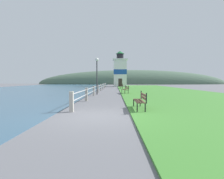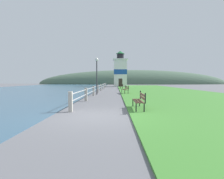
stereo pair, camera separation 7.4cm
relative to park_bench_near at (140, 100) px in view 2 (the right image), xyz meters
name	(u,v)px [view 2 (the right image)]	position (x,y,z in m)	size (l,w,h in m)	color
ground_plane	(96,116)	(-2.07, -1.64, -0.54)	(160.00, 160.00, 0.00)	slate
grass_verge	(160,91)	(5.37, 17.06, -0.51)	(12.00, 56.12, 0.06)	#428433
water_strip	(18,91)	(-16.00, 17.06, -0.53)	(24.00, 89.79, 0.01)	#385B75
seawall_railing	(100,87)	(-3.40, 14.76, 0.04)	(0.18, 30.98, 0.99)	#A8A399
park_bench_near	(140,100)	(0.00, 0.00, 0.00)	(0.50, 1.85, 0.94)	brown
park_bench_midway	(126,89)	(-0.07, 11.19, 0.00)	(0.74, 2.04, 0.94)	brown
park_bench_far	(122,86)	(-0.05, 23.20, 0.00)	(0.51, 1.70, 0.94)	brown
lighthouse	(120,71)	(0.01, 35.34, 3.34)	(3.64, 3.64, 8.95)	white
lamp_post	(97,69)	(-3.25, 9.93, 2.20)	(0.36, 0.36, 3.96)	#333338
distant_hillside	(132,84)	(5.93, 65.77, -0.54)	(80.00, 16.00, 12.00)	#4C6651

